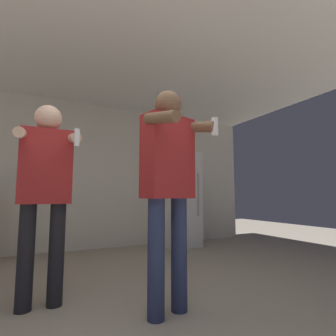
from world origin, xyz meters
name	(u,v)px	position (x,y,z in m)	size (l,w,h in m)	color
wall_back	(74,175)	(0.00, 3.40, 1.27)	(7.00, 0.06, 2.55)	beige
ceiling_slab	(96,55)	(0.00, 1.69, 2.57)	(7.00, 3.89, 0.05)	silver
refrigerator	(178,199)	(1.83, 3.02, 0.85)	(0.64, 0.74, 1.70)	white
person_woman_foreground	(169,178)	(0.39, 0.54, 1.05)	(0.56, 0.53, 1.77)	navy
person_man_side	(45,183)	(-0.49, 1.12, 1.01)	(0.48, 0.47, 1.69)	black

